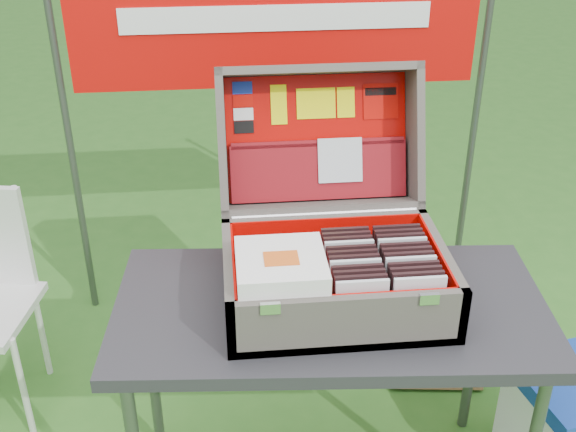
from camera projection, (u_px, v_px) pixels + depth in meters
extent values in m
cube|color=#28282A|center=(330.00, 309.00, 2.05)|extent=(1.27, 0.71, 0.04)
cylinder|color=#59595B|center=(152.00, 368.00, 2.41)|extent=(0.04, 0.04, 0.73)
cylinder|color=#59595B|center=(474.00, 347.00, 2.50)|extent=(0.04, 0.04, 0.73)
cube|color=#635B52|center=(335.00, 299.00, 2.04)|extent=(0.62, 0.44, 0.02)
cube|color=#635B52|center=(349.00, 324.00, 1.83)|extent=(0.62, 0.02, 0.17)
cube|color=#635B52|center=(325.00, 240.00, 2.19)|extent=(0.62, 0.02, 0.17)
cube|color=#635B52|center=(229.00, 284.00, 1.98)|extent=(0.02, 0.44, 0.17)
cube|color=#635B52|center=(440.00, 272.00, 2.03)|extent=(0.02, 0.44, 0.17)
cube|color=#C60F00|center=(335.00, 295.00, 2.04)|extent=(0.57, 0.39, 0.01)
cube|color=silver|center=(270.00, 308.00, 1.76)|extent=(0.05, 0.01, 0.03)
cube|color=silver|center=(429.00, 299.00, 1.80)|extent=(0.05, 0.01, 0.03)
cylinder|color=silver|center=(325.00, 214.00, 2.16)|extent=(0.56, 0.02, 0.02)
cube|color=#635B52|center=(316.00, 138.00, 2.28)|extent=(0.62, 0.17, 0.42)
cube|color=#635B52|center=(317.00, 69.00, 2.17)|extent=(0.62, 0.16, 0.08)
cube|color=#635B52|center=(321.00, 206.00, 2.24)|extent=(0.62, 0.16, 0.08)
cube|color=#635B52|center=(222.00, 143.00, 2.18)|extent=(0.02, 0.31, 0.47)
cube|color=#635B52|center=(414.00, 135.00, 2.23)|extent=(0.02, 0.31, 0.47)
cube|color=#C60F00|center=(317.00, 138.00, 2.26)|extent=(0.57, 0.14, 0.37)
cube|color=#C60F00|center=(348.00, 317.00, 1.83)|extent=(0.57, 0.01, 0.14)
cube|color=#C60F00|center=(326.00, 239.00, 2.17)|extent=(0.57, 0.01, 0.14)
cube|color=#C60F00|center=(234.00, 280.00, 1.98)|extent=(0.01, 0.39, 0.14)
cube|color=#C60F00|center=(435.00, 269.00, 2.03)|extent=(0.01, 0.39, 0.14)
cube|color=maroon|center=(318.00, 171.00, 2.26)|extent=(0.55, 0.09, 0.18)
cube|color=maroon|center=(318.00, 143.00, 2.24)|extent=(0.54, 0.03, 0.03)
cube|color=silver|center=(340.00, 160.00, 2.24)|extent=(0.14, 0.06, 0.13)
cube|color=#1933B2|center=(242.00, 88.00, 2.21)|extent=(0.06, 0.02, 0.04)
cube|color=#C00700|center=(243.00, 101.00, 2.22)|extent=(0.06, 0.02, 0.04)
cube|color=white|center=(243.00, 114.00, 2.22)|extent=(0.06, 0.02, 0.04)
cube|color=black|center=(244.00, 127.00, 2.23)|extent=(0.06, 0.02, 0.04)
cube|color=#E7E307|center=(279.00, 105.00, 2.23)|extent=(0.05, 0.04, 0.12)
cube|color=#E7E307|center=(316.00, 103.00, 2.24)|extent=(0.12, 0.04, 0.09)
cube|color=#E7E307|center=(346.00, 102.00, 2.25)|extent=(0.06, 0.04, 0.09)
cube|color=#C00700|center=(381.00, 101.00, 2.26)|extent=(0.11, 0.04, 0.10)
cube|color=black|center=(381.00, 91.00, 2.25)|extent=(0.10, 0.01, 0.02)
cube|color=silver|center=(361.00, 306.00, 1.85)|extent=(0.14, 0.01, 0.16)
cube|color=black|center=(360.00, 301.00, 1.87)|extent=(0.14, 0.01, 0.16)
cube|color=black|center=(358.00, 295.00, 1.89)|extent=(0.14, 0.01, 0.16)
cube|color=black|center=(356.00, 290.00, 1.91)|extent=(0.14, 0.01, 0.16)
cube|color=silver|center=(355.00, 285.00, 1.93)|extent=(0.14, 0.01, 0.16)
cube|color=black|center=(353.00, 280.00, 1.96)|extent=(0.14, 0.01, 0.16)
cube|color=black|center=(351.00, 275.00, 1.98)|extent=(0.14, 0.01, 0.16)
cube|color=black|center=(350.00, 270.00, 2.00)|extent=(0.14, 0.01, 0.16)
cube|color=silver|center=(348.00, 265.00, 2.02)|extent=(0.14, 0.01, 0.16)
cube|color=black|center=(347.00, 260.00, 2.04)|extent=(0.14, 0.01, 0.16)
cube|color=black|center=(345.00, 256.00, 2.06)|extent=(0.14, 0.01, 0.16)
cube|color=black|center=(344.00, 251.00, 2.08)|extent=(0.14, 0.01, 0.16)
cube|color=silver|center=(418.00, 303.00, 1.86)|extent=(0.14, 0.01, 0.16)
cube|color=black|center=(416.00, 297.00, 1.88)|extent=(0.14, 0.01, 0.16)
cube|color=black|center=(413.00, 292.00, 1.91)|extent=(0.14, 0.01, 0.16)
cube|color=black|center=(411.00, 287.00, 1.93)|extent=(0.14, 0.01, 0.16)
cube|color=silver|center=(409.00, 282.00, 1.95)|extent=(0.14, 0.01, 0.16)
cube|color=black|center=(407.00, 277.00, 1.97)|extent=(0.14, 0.01, 0.16)
cube|color=black|center=(405.00, 272.00, 1.99)|extent=(0.14, 0.01, 0.16)
cube|color=black|center=(403.00, 267.00, 2.01)|extent=(0.14, 0.01, 0.16)
cube|color=silver|center=(400.00, 262.00, 2.03)|extent=(0.14, 0.01, 0.16)
cube|color=black|center=(398.00, 258.00, 2.05)|extent=(0.14, 0.01, 0.16)
cube|color=black|center=(397.00, 253.00, 2.07)|extent=(0.14, 0.01, 0.16)
cube|color=black|center=(395.00, 249.00, 2.10)|extent=(0.14, 0.01, 0.16)
cube|color=white|center=(281.00, 272.00, 1.88)|extent=(0.23, 0.23, 0.00)
cube|color=white|center=(281.00, 270.00, 1.88)|extent=(0.23, 0.23, 0.00)
cube|color=white|center=(281.00, 269.00, 1.88)|extent=(0.23, 0.23, 0.00)
cube|color=white|center=(281.00, 267.00, 1.87)|extent=(0.23, 0.23, 0.00)
cube|color=white|center=(281.00, 266.00, 1.87)|extent=(0.23, 0.23, 0.00)
cube|color=white|center=(281.00, 264.00, 1.87)|extent=(0.23, 0.23, 0.00)
cube|color=white|center=(281.00, 262.00, 1.87)|extent=(0.23, 0.23, 0.00)
cube|color=white|center=(281.00, 261.00, 1.86)|extent=(0.23, 0.23, 0.00)
cube|color=white|center=(281.00, 259.00, 1.86)|extent=(0.23, 0.23, 0.00)
cube|color=white|center=(281.00, 258.00, 1.86)|extent=(0.23, 0.23, 0.00)
cube|color=#D85919|center=(281.00, 258.00, 1.85)|extent=(0.09, 0.07, 0.00)
cylinder|color=silver|center=(23.00, 388.00, 2.54)|extent=(0.02, 0.02, 0.43)
cylinder|color=silver|center=(41.00, 330.00, 2.82)|extent=(0.02, 0.02, 0.43)
cylinder|color=silver|center=(23.00, 236.00, 2.64)|extent=(0.02, 0.02, 0.40)
cube|color=#A06F4D|center=(438.00, 341.00, 2.80)|extent=(0.38, 0.20, 0.39)
cylinder|color=#59595B|center=(68.00, 133.00, 2.93)|extent=(0.03, 0.03, 1.70)
cylinder|color=#59595B|center=(475.00, 118.00, 3.07)|extent=(0.03, 0.03, 1.70)
cube|color=#B90806|center=(276.00, 17.00, 2.77)|extent=(1.60, 0.02, 0.55)
cube|color=white|center=(276.00, 18.00, 2.76)|extent=(1.20, 0.00, 0.10)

